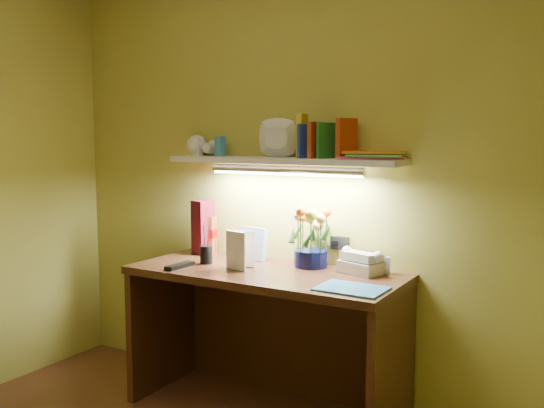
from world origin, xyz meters
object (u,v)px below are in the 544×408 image
Objects in this scene: telephone at (362,261)px; desk at (265,342)px; desk_clock at (382,265)px; whisky_bottle at (209,230)px; flower_bouquet at (311,238)px.

desk is at bearing -140.48° from telephone.
whisky_bottle reaches higher than desk_clock.
telephone is 0.73× the size of whisky_bottle.
desk is at bearing -169.79° from desk_clock.
telephone is at bearing -167.52° from desk_clock.
flower_bouquet reaches higher than desk_clock.
flower_bouquet reaches higher than desk.
telephone reaches higher than desk_clock.
flower_bouquet is at bearing 172.46° from desk_clock.
flower_bouquet is (0.16, 0.19, 0.53)m from desk.
desk_clock is at bearing 1.08° from whisky_bottle.
whisky_bottle is at bearing -164.71° from telephone.
telephone is 0.96m from whisky_bottle.
desk is 5.03× the size of whisky_bottle.
flower_bouquet reaches higher than whisky_bottle.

